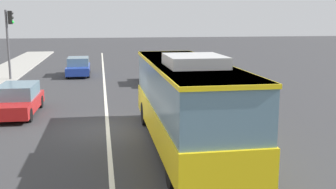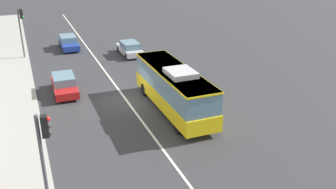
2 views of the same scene
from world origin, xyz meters
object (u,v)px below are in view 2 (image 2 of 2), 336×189
(sedan_blue, at_px, (69,42))
(traffic_light_mid_block, at_px, (21,25))
(transit_bus, at_px, (174,87))
(traffic_light_near_corner, at_px, (45,150))
(sedan_silver, at_px, (130,48))
(sedan_red, at_px, (64,84))

(sedan_blue, height_order, traffic_light_mid_block, traffic_light_mid_block)
(transit_bus, height_order, traffic_light_near_corner, traffic_light_near_corner)
(sedan_silver, distance_m, traffic_light_mid_block, 11.25)
(transit_bus, bearing_deg, traffic_light_near_corner, 132.16)
(transit_bus, distance_m, traffic_light_mid_block, 20.05)
(sedan_blue, bearing_deg, sedan_silver, 48.72)
(sedan_red, bearing_deg, transit_bus, 49.21)
(sedan_blue, distance_m, sedan_silver, 7.62)
(sedan_silver, relative_size, sedan_red, 0.99)
(sedan_blue, distance_m, sedan_red, 13.48)
(sedan_silver, bearing_deg, traffic_light_near_corner, 155.15)
(sedan_red, bearing_deg, traffic_light_mid_block, -165.93)
(sedan_silver, bearing_deg, sedan_blue, 48.46)
(traffic_light_mid_block, bearing_deg, traffic_light_near_corner, -92.30)
(transit_bus, relative_size, sedan_blue, 2.22)
(traffic_light_near_corner, bearing_deg, transit_bus, 47.18)
(sedan_silver, distance_m, sedan_red, 11.52)
(sedan_red, xyz_separation_m, traffic_light_mid_block, (11.22, 2.51, 2.84))
(sedan_blue, relative_size, sedan_red, 0.99)
(sedan_blue, bearing_deg, traffic_light_near_corner, -9.82)
(transit_bus, distance_m, sedan_red, 9.50)
(traffic_light_near_corner, bearing_deg, sedan_blue, 85.53)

